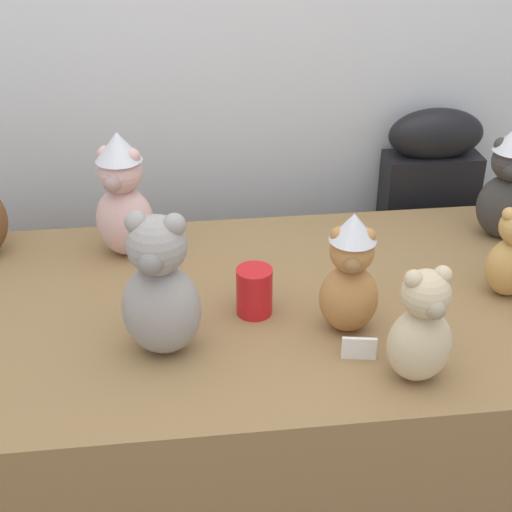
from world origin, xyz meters
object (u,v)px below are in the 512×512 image
at_px(teddy_bear_caramel, 350,275).
at_px(teddy_bear_blush, 123,197).
at_px(party_cup_red, 254,291).
at_px(teddy_bear_charcoal, 508,184).
at_px(teddy_bear_ash, 160,289).
at_px(display_table, 256,420).
at_px(teddy_bear_sand, 421,329).
at_px(instrument_case, 421,254).

bearing_deg(teddy_bear_caramel, teddy_bear_blush, 152.15).
relative_size(teddy_bear_caramel, party_cup_red, 2.50).
bearing_deg(party_cup_red, teddy_bear_charcoal, 22.15).
relative_size(teddy_bear_caramel, teddy_bear_charcoal, 0.90).
bearing_deg(teddy_bear_caramel, teddy_bear_ash, -164.53).
relative_size(display_table, teddy_bear_blush, 5.43).
xyz_separation_m(teddy_bear_sand, teddy_bear_blush, (-0.57, 0.57, 0.04)).
relative_size(display_table, party_cup_red, 15.90).
distance_m(display_table, party_cup_red, 0.41).
bearing_deg(display_table, teddy_bear_sand, -47.48).
relative_size(instrument_case, teddy_bear_ash, 3.06).
bearing_deg(instrument_case, teddy_bear_ash, -137.80).
relative_size(instrument_case, teddy_bear_blush, 2.98).
height_order(teddy_bear_ash, party_cup_red, teddy_bear_ash).
xyz_separation_m(display_table, party_cup_red, (-0.01, -0.04, 0.41)).
bearing_deg(teddy_bear_blush, teddy_bear_charcoal, 19.75).
bearing_deg(teddy_bear_caramel, instrument_case, 70.24).
distance_m(display_table, instrument_case, 0.82).
distance_m(teddy_bear_ash, teddy_bear_blush, 0.43).
distance_m(instrument_case, teddy_bear_charcoal, 0.50).
bearing_deg(party_cup_red, instrument_case, 44.56).
height_order(display_table, party_cup_red, party_cup_red).
bearing_deg(teddy_bear_charcoal, teddy_bear_sand, -102.72).
height_order(instrument_case, party_cup_red, instrument_case).
xyz_separation_m(instrument_case, teddy_bear_blush, (-0.89, -0.28, 0.38)).
bearing_deg(party_cup_red, teddy_bear_caramel, -24.16).
relative_size(teddy_bear_blush, party_cup_red, 2.93).
distance_m(display_table, teddy_bear_charcoal, 0.88).
relative_size(display_table, teddy_bear_sand, 7.09).
bearing_deg(party_cup_red, teddy_bear_sand, -42.42).
bearing_deg(teddy_bear_ash, party_cup_red, 43.54).
distance_m(instrument_case, party_cup_red, 0.89).
xyz_separation_m(teddy_bear_ash, teddy_bear_blush, (-0.09, 0.42, 0.01)).
xyz_separation_m(teddy_bear_caramel, teddy_bear_charcoal, (0.50, 0.36, 0.01)).
distance_m(display_table, teddy_bear_ash, 0.56).
xyz_separation_m(display_table, teddy_bear_blush, (-0.30, 0.26, 0.51)).
bearing_deg(display_table, teddy_bear_caramel, -34.90).
height_order(teddy_bear_ash, teddy_bear_caramel, teddy_bear_ash).
height_order(teddy_bear_caramel, teddy_bear_charcoal, teddy_bear_charcoal).
height_order(teddy_bear_ash, teddy_bear_blush, teddy_bear_blush).
distance_m(teddy_bear_caramel, teddy_bear_charcoal, 0.61).
xyz_separation_m(display_table, teddy_bear_sand, (0.28, -0.30, 0.47)).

